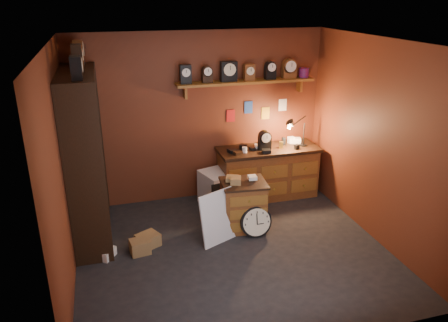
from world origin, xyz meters
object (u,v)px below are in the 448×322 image
low_cabinet (243,203)px  big_round_clock (256,222)px  workbench (268,169)px  shelving_unit (83,151)px

low_cabinet → big_round_clock: low_cabinet is taller
workbench → shelving_unit: bearing=-170.1°
low_cabinet → workbench: bearing=57.2°
shelving_unit → workbench: bearing=9.9°
shelving_unit → big_round_clock: size_ratio=5.66×
workbench → big_round_clock: workbench is taller
shelving_unit → low_cabinet: shelving_unit is taller
low_cabinet → big_round_clock: size_ratio=1.78×
shelving_unit → workbench: size_ratio=1.56×
shelving_unit → big_round_clock: bearing=-17.5°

